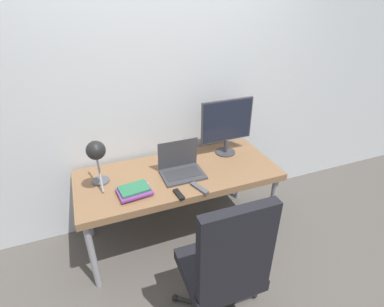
{
  "coord_description": "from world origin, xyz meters",
  "views": [
    {
      "loc": [
        -0.67,
        -1.67,
        2.09
      ],
      "look_at": [
        0.11,
        0.32,
        0.89
      ],
      "focal_mm": 28.0,
      "sensor_mm": 36.0,
      "label": 1
    }
  ],
  "objects_px": {
    "desk_lamp": "(96,154)",
    "office_chair": "(226,264)",
    "laptop": "(181,167)",
    "book_stack": "(134,191)",
    "monitor": "(227,124)"
  },
  "relations": [
    {
      "from": "office_chair",
      "to": "book_stack",
      "type": "relative_size",
      "value": 4.22
    },
    {
      "from": "monitor",
      "to": "office_chair",
      "type": "xyz_separation_m",
      "value": [
        -0.54,
        -1.09,
        -0.41
      ]
    },
    {
      "from": "laptop",
      "to": "book_stack",
      "type": "xyz_separation_m",
      "value": [
        -0.43,
        -0.14,
        -0.03
      ]
    },
    {
      "from": "office_chair",
      "to": "book_stack",
      "type": "height_order",
      "value": "office_chair"
    },
    {
      "from": "laptop",
      "to": "office_chair",
      "type": "bearing_deg",
      "value": -91.96
    },
    {
      "from": "office_chair",
      "to": "laptop",
      "type": "bearing_deg",
      "value": 88.04
    },
    {
      "from": "monitor",
      "to": "laptop",
      "type": "bearing_deg",
      "value": -160.03
    },
    {
      "from": "desk_lamp",
      "to": "office_chair",
      "type": "distance_m",
      "value": 1.16
    },
    {
      "from": "desk_lamp",
      "to": "office_chair",
      "type": "xyz_separation_m",
      "value": [
        0.62,
        -0.87,
        -0.44
      ]
    },
    {
      "from": "office_chair",
      "to": "book_stack",
      "type": "distance_m",
      "value": 0.87
    },
    {
      "from": "laptop",
      "to": "book_stack",
      "type": "distance_m",
      "value": 0.45
    },
    {
      "from": "laptop",
      "to": "monitor",
      "type": "relative_size",
      "value": 0.66
    },
    {
      "from": "desk_lamp",
      "to": "laptop",
      "type": "bearing_deg",
      "value": 2.83
    },
    {
      "from": "office_chair",
      "to": "monitor",
      "type": "bearing_deg",
      "value": 63.77
    },
    {
      "from": "monitor",
      "to": "office_chair",
      "type": "relative_size",
      "value": 0.47
    }
  ]
}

